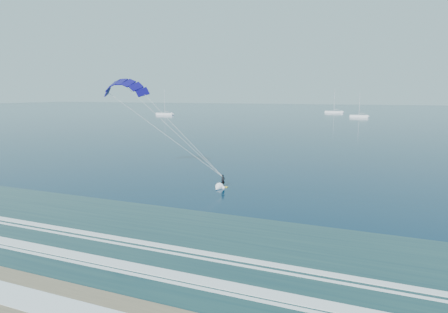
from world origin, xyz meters
TOP-DOWN VIEW (x-y plane):
  - ground at (0.00, 0.00)m, footprint 900.00×900.00m
  - kitesurfer_rig at (-11.86, 27.84)m, footprint 17.63×5.18m
  - sailboat_0 at (-103.36, 176.82)m, footprint 10.33×2.40m
  - sailboat_1 at (-20.22, 240.03)m, footprint 10.87×2.40m
  - sailboat_2 at (-1.98, 195.50)m, footprint 8.67×2.40m

SIDE VIEW (x-z plane):
  - ground at x=0.00m, z-range 0.00..0.00m
  - sailboat_2 at x=-1.98m, z-range -5.33..6.71m
  - sailboat_0 at x=-103.36m, z-range -6.22..7.61m
  - sailboat_1 at x=-20.22m, z-range -6.48..7.88m
  - kitesurfer_rig at x=-11.86m, z-range 0.17..14.71m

